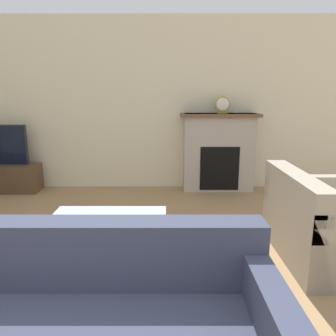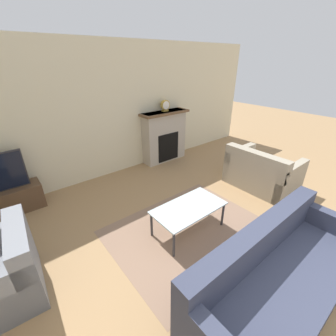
# 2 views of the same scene
# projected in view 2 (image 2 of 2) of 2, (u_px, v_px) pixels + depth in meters

# --- Properties ---
(wall_back) EXTENTS (8.70, 0.06, 2.70)m
(wall_back) POSITION_uv_depth(u_px,v_px,m) (101.00, 113.00, 4.50)
(wall_back) COLOR beige
(wall_back) RESTS_ON ground_plane
(area_rug) EXTENTS (2.26, 1.77, 0.00)m
(area_rug) POSITION_uv_depth(u_px,v_px,m) (189.00, 231.00, 3.40)
(area_rug) COLOR #896B56
(area_rug) RESTS_ON ground_plane
(fireplace) EXTENTS (1.22, 0.39, 1.23)m
(fireplace) POSITION_uv_depth(u_px,v_px,m) (164.00, 136.00, 5.50)
(fireplace) COLOR #B2A899
(fireplace) RESTS_ON ground_plane
(tv_stand) EXTENTS (1.17, 0.38, 0.43)m
(tv_stand) POSITION_uv_depth(u_px,v_px,m) (3.00, 203.00, 3.67)
(tv_stand) COLOR brown
(tv_stand) RESTS_ON ground_plane
(couch_sectional) EXTENTS (2.27, 0.85, 0.82)m
(couch_sectional) POSITION_uv_depth(u_px,v_px,m) (277.00, 279.00, 2.33)
(couch_sectional) COLOR #33384C
(couch_sectional) RESTS_ON ground_plane
(couch_loveseat) EXTENTS (0.91, 1.24, 0.82)m
(couch_loveseat) POSITION_uv_depth(u_px,v_px,m) (261.00, 173.00, 4.46)
(couch_loveseat) COLOR #9E937F
(couch_loveseat) RESTS_ON ground_plane
(armchair_by_window) EXTENTS (0.83, 0.93, 0.82)m
(armchair_by_window) POSITION_uv_depth(u_px,v_px,m) (1.00, 275.00, 2.36)
(armchair_by_window) COLOR gray
(armchair_by_window) RESTS_ON ground_plane
(coffee_table) EXTENTS (1.06, 0.57, 0.42)m
(coffee_table) POSITION_uv_depth(u_px,v_px,m) (189.00, 209.00, 3.25)
(coffee_table) COLOR #333338
(coffee_table) RESTS_ON ground_plane
(mantel_clock) EXTENTS (0.23, 0.07, 0.26)m
(mantel_clock) POSITION_uv_depth(u_px,v_px,m) (165.00, 105.00, 5.20)
(mantel_clock) COLOR #B79338
(mantel_clock) RESTS_ON fireplace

